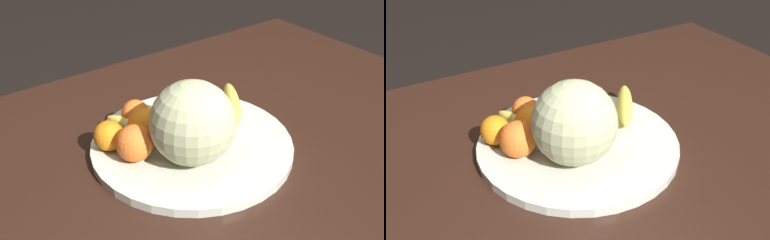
# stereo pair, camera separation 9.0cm
# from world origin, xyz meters

# --- Properties ---
(kitchen_table) EXTENTS (1.34, 0.99, 0.72)m
(kitchen_table) POSITION_xyz_m (0.00, 0.00, 0.62)
(kitchen_table) COLOR black
(kitchen_table) RESTS_ON ground_plane
(fruit_bowl) EXTENTS (0.42, 0.42, 0.02)m
(fruit_bowl) POSITION_xyz_m (0.07, -0.03, 0.73)
(fruit_bowl) COLOR beige
(fruit_bowl) RESTS_ON kitchen_table
(melon) EXTENTS (0.16, 0.16, 0.16)m
(melon) POSITION_xyz_m (0.11, 0.03, 0.82)
(melon) COLOR #B2B789
(melon) RESTS_ON fruit_bowl
(banana_bunch) EXTENTS (0.34, 0.21, 0.03)m
(banana_bunch) POSITION_xyz_m (0.03, -0.09, 0.75)
(banana_bunch) COLOR brown
(banana_bunch) RESTS_ON fruit_bowl
(orange_front_left) EXTENTS (0.06, 0.06, 0.06)m
(orange_front_left) POSITION_xyz_m (0.13, -0.15, 0.77)
(orange_front_left) COLOR orange
(orange_front_left) RESTS_ON fruit_bowl
(orange_front_right) EXTENTS (0.07, 0.07, 0.07)m
(orange_front_right) POSITION_xyz_m (0.20, -0.04, 0.77)
(orange_front_right) COLOR orange
(orange_front_right) RESTS_ON fruit_bowl
(orange_mid_center) EXTENTS (0.06, 0.06, 0.06)m
(orange_mid_center) POSITION_xyz_m (0.22, -0.10, 0.77)
(orange_mid_center) COLOR orange
(orange_mid_center) RESTS_ON fruit_bowl
(orange_back_left) EXTENTS (0.07, 0.07, 0.07)m
(orange_back_left) POSITION_xyz_m (0.15, -0.09, 0.77)
(orange_back_left) COLOR orange
(orange_back_left) RESTS_ON fruit_bowl
(produce_tag) EXTENTS (0.10, 0.07, 0.00)m
(produce_tag) POSITION_xyz_m (0.16, -0.06, 0.74)
(produce_tag) COLOR white
(produce_tag) RESTS_ON fruit_bowl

